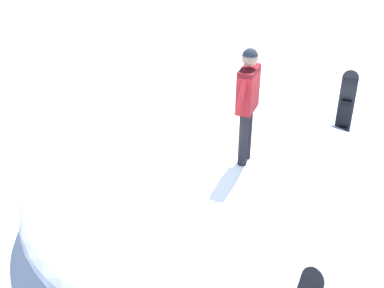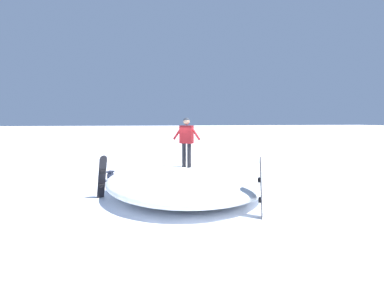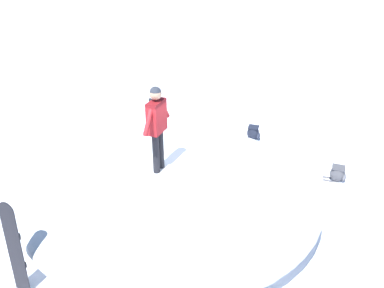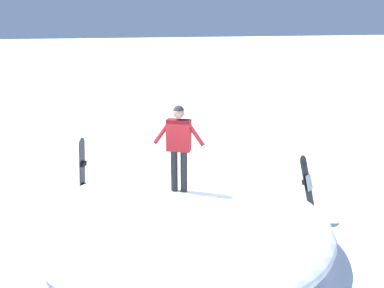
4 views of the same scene
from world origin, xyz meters
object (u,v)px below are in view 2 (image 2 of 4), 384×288
Objects in this scene: snowboard_primary_upright at (102,176)px; backpack_far at (111,176)px; snowboarder_standing at (187,137)px; snowboard_secondary_upright at (261,186)px; backpack_near at (163,169)px.

backpack_far is (2.82, 0.06, -0.57)m from snowboard_primary_upright.
snowboarder_standing is 3.23m from snowboard_secondary_upright.
snowboarder_standing is at bearing 34.97° from snowboard_secondary_upright.
backpack_far is at bearing 40.79° from snowboard_secondary_upright.
snowboarder_standing is 1.13× the size of snowboard_primary_upright.
snowboard_primary_upright is 2.78× the size of backpack_far.
backpack_near is 2.85m from backpack_far.
snowboard_secondary_upright is 3.10× the size of backpack_far.
snowboard_primary_upright is at bearing 60.41° from snowboard_secondary_upright.
snowboarder_standing reaches higher than snowboard_primary_upright.
backpack_near is (6.83, 2.22, -0.69)m from snowboard_secondary_upright.
snowboard_primary_upright is 2.88m from backpack_far.
backpack_near is 0.98× the size of backpack_far.
backpack_near is at bearing 6.62° from snowboarder_standing.
snowboard_secondary_upright is at bearing -145.03° from snowboarder_standing.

